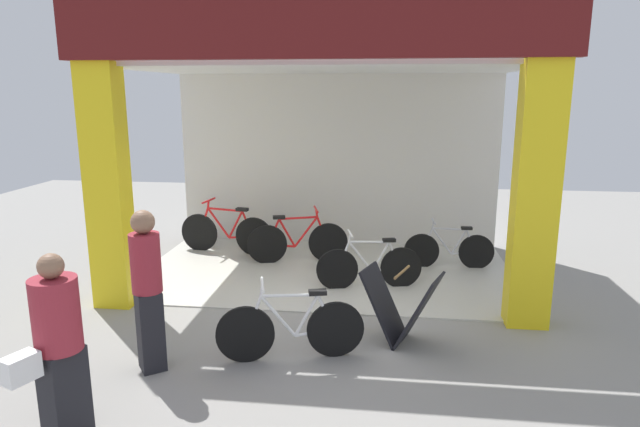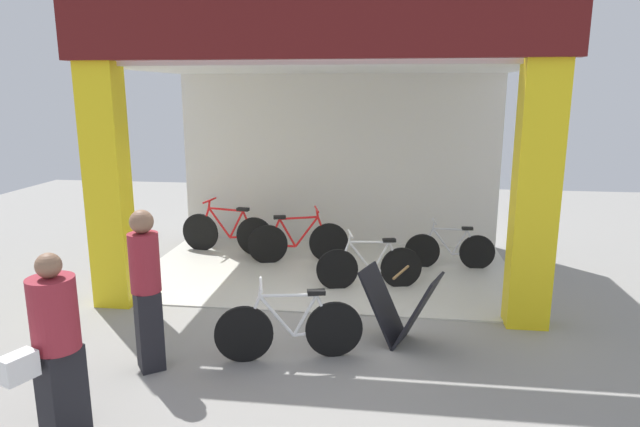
{
  "view_description": "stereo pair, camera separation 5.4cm",
  "coord_description": "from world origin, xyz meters",
  "px_view_note": "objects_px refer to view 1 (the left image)",
  "views": [
    {
      "loc": [
        0.92,
        -6.69,
        2.86
      ],
      "look_at": [
        0.0,
        0.87,
        1.15
      ],
      "focal_mm": 30.9,
      "sensor_mm": 36.0,
      "label": 1
    },
    {
      "loc": [
        0.97,
        -6.68,
        2.86
      ],
      "look_at": [
        0.0,
        0.87,
        1.15
      ],
      "focal_mm": 30.9,
      "sensor_mm": 36.0,
      "label": 2
    }
  ],
  "objects_px": {
    "bicycle_inside_2": "(370,266)",
    "bicycle_parked_0": "(291,329)",
    "bicycle_inside_1": "(297,241)",
    "bicycle_inside_3": "(227,232)",
    "pedestrian_0": "(147,288)",
    "sandwich_board_sign": "(401,307)",
    "pedestrian_1": "(57,346)",
    "bicycle_inside_0": "(449,249)"
  },
  "relations": [
    {
      "from": "bicycle_inside_3",
      "to": "pedestrian_1",
      "type": "relative_size",
      "value": 1.08
    },
    {
      "from": "bicycle_inside_2",
      "to": "bicycle_parked_0",
      "type": "relative_size",
      "value": 0.98
    },
    {
      "from": "bicycle_inside_0",
      "to": "sandwich_board_sign",
      "type": "height_order",
      "value": "sandwich_board_sign"
    },
    {
      "from": "bicycle_inside_1",
      "to": "pedestrian_0",
      "type": "height_order",
      "value": "pedestrian_0"
    },
    {
      "from": "bicycle_inside_3",
      "to": "sandwich_board_sign",
      "type": "distance_m",
      "value": 4.42
    },
    {
      "from": "sandwich_board_sign",
      "to": "pedestrian_0",
      "type": "height_order",
      "value": "pedestrian_0"
    },
    {
      "from": "bicycle_inside_0",
      "to": "bicycle_inside_3",
      "type": "xyz_separation_m",
      "value": [
        -3.85,
        0.39,
        0.06
      ]
    },
    {
      "from": "sandwich_board_sign",
      "to": "pedestrian_0",
      "type": "xyz_separation_m",
      "value": [
        -2.6,
        -0.91,
        0.45
      ]
    },
    {
      "from": "pedestrian_1",
      "to": "pedestrian_0",
      "type": "bearing_deg",
      "value": 79.9
    },
    {
      "from": "pedestrian_0",
      "to": "bicycle_parked_0",
      "type": "bearing_deg",
      "value": 14.32
    },
    {
      "from": "bicycle_inside_0",
      "to": "bicycle_parked_0",
      "type": "xyz_separation_m",
      "value": [
        -2.03,
        -3.4,
        0.03
      ]
    },
    {
      "from": "sandwich_board_sign",
      "to": "bicycle_inside_3",
      "type": "bearing_deg",
      "value": 132.8
    },
    {
      "from": "bicycle_inside_3",
      "to": "pedestrian_1",
      "type": "xyz_separation_m",
      "value": [
        0.18,
        -5.38,
        0.45
      ]
    },
    {
      "from": "bicycle_inside_1",
      "to": "pedestrian_0",
      "type": "distance_m",
      "value": 3.91
    },
    {
      "from": "bicycle_inside_1",
      "to": "bicycle_inside_2",
      "type": "distance_m",
      "value": 1.67
    },
    {
      "from": "pedestrian_0",
      "to": "bicycle_inside_0",
      "type": "bearing_deg",
      "value": 47.46
    },
    {
      "from": "pedestrian_0",
      "to": "sandwich_board_sign",
      "type": "bearing_deg",
      "value": 19.27
    },
    {
      "from": "bicycle_inside_0",
      "to": "pedestrian_0",
      "type": "distance_m",
      "value": 5.13
    },
    {
      "from": "bicycle_inside_3",
      "to": "pedestrian_0",
      "type": "distance_m",
      "value": 4.2
    },
    {
      "from": "bicycle_inside_2",
      "to": "pedestrian_1",
      "type": "bearing_deg",
      "value": -121.82
    },
    {
      "from": "bicycle_parked_0",
      "to": "bicycle_inside_3",
      "type": "bearing_deg",
      "value": 115.73
    },
    {
      "from": "bicycle_inside_1",
      "to": "pedestrian_0",
      "type": "xyz_separation_m",
      "value": [
        -0.94,
        -3.76,
        0.51
      ]
    },
    {
      "from": "bicycle_parked_0",
      "to": "sandwich_board_sign",
      "type": "relative_size",
      "value": 1.59
    },
    {
      "from": "bicycle_inside_0",
      "to": "bicycle_inside_1",
      "type": "height_order",
      "value": "bicycle_inside_1"
    },
    {
      "from": "bicycle_inside_1",
      "to": "pedestrian_0",
      "type": "relative_size",
      "value": 0.97
    },
    {
      "from": "bicycle_inside_1",
      "to": "bicycle_parked_0",
      "type": "relative_size",
      "value": 1.06
    },
    {
      "from": "pedestrian_0",
      "to": "pedestrian_1",
      "type": "bearing_deg",
      "value": -100.1
    },
    {
      "from": "sandwich_board_sign",
      "to": "bicycle_inside_2",
      "type": "bearing_deg",
      "value": 103.3
    },
    {
      "from": "bicycle_inside_0",
      "to": "bicycle_inside_2",
      "type": "bearing_deg",
      "value": -138.74
    },
    {
      "from": "bicycle_parked_0",
      "to": "pedestrian_1",
      "type": "xyz_separation_m",
      "value": [
        -1.64,
        -1.59,
        0.48
      ]
    },
    {
      "from": "bicycle_inside_2",
      "to": "pedestrian_1",
      "type": "xyz_separation_m",
      "value": [
        -2.41,
        -3.88,
        0.49
      ]
    },
    {
      "from": "sandwich_board_sign",
      "to": "pedestrian_1",
      "type": "distance_m",
      "value": 3.56
    },
    {
      "from": "bicycle_parked_0",
      "to": "pedestrian_0",
      "type": "distance_m",
      "value": 1.56
    },
    {
      "from": "bicycle_inside_1",
      "to": "pedestrian_1",
      "type": "distance_m",
      "value": 5.14
    },
    {
      "from": "bicycle_inside_2",
      "to": "sandwich_board_sign",
      "type": "xyz_separation_m",
      "value": [
        0.41,
        -1.75,
        0.09
      ]
    },
    {
      "from": "bicycle_inside_2",
      "to": "bicycle_parked_0",
      "type": "distance_m",
      "value": 2.42
    },
    {
      "from": "bicycle_inside_1",
      "to": "bicycle_parked_0",
      "type": "distance_m",
      "value": 3.43
    },
    {
      "from": "bicycle_inside_3",
      "to": "bicycle_parked_0",
      "type": "distance_m",
      "value": 4.21
    },
    {
      "from": "bicycle_inside_3",
      "to": "pedestrian_0",
      "type": "xyz_separation_m",
      "value": [
        0.4,
        -4.15,
        0.5
      ]
    },
    {
      "from": "bicycle_inside_3",
      "to": "bicycle_parked_0",
      "type": "relative_size",
      "value": 1.11
    },
    {
      "from": "bicycle_inside_2",
      "to": "bicycle_inside_3",
      "type": "height_order",
      "value": "bicycle_inside_3"
    },
    {
      "from": "bicycle_inside_1",
      "to": "pedestrian_0",
      "type": "bearing_deg",
      "value": -104.05
    }
  ]
}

